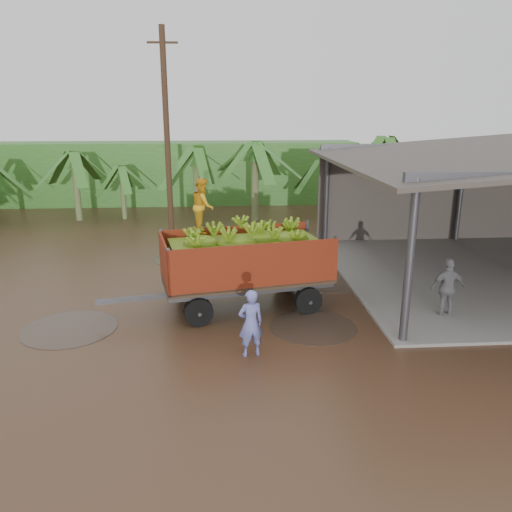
{
  "coord_description": "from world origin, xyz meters",
  "views": [
    {
      "loc": [
        0.98,
        -14.45,
        5.42
      ],
      "look_at": [
        1.95,
        -0.62,
        1.35
      ],
      "focal_mm": 35.0,
      "sensor_mm": 36.0,
      "label": 1
    }
  ],
  "objects": [
    {
      "name": "hedge_north",
      "position": [
        -2.0,
        16.0,
        1.8
      ],
      "size": [
        22.0,
        3.0,
        3.6
      ],
      "primitive_type": "cube",
      "color": "#2D661E",
      "rests_on": "ground"
    },
    {
      "name": "man_grey",
      "position": [
        6.99,
        -2.26,
        0.83
      ],
      "size": [
        1.01,
        0.48,
        1.67
      ],
      "primitive_type": "imported",
      "rotation": [
        0.0,
        0.0,
        3.22
      ],
      "color": "slate",
      "rests_on": "ground"
    },
    {
      "name": "man_blue",
      "position": [
        1.58,
        -4.1,
        0.8
      ],
      "size": [
        0.66,
        0.51,
        1.6
      ],
      "primitive_type": "imported",
      "rotation": [
        0.0,
        0.0,
        3.38
      ],
      "color": "#666CB9",
      "rests_on": "ground"
    },
    {
      "name": "banana_plants",
      "position": [
        -5.03,
        6.02,
        1.88
      ],
      "size": [
        25.37,
        20.47,
        4.16
      ],
      "color": "#2D661E",
      "rests_on": "ground"
    },
    {
      "name": "banana_trailer",
      "position": [
        1.6,
        -1.12,
        1.39
      ],
      "size": [
        6.49,
        3.1,
        3.65
      ],
      "rotation": [
        0.0,
        0.0,
        0.2
      ],
      "color": "#A82F18",
      "rests_on": "ground"
    },
    {
      "name": "utility_pole",
      "position": [
        -1.19,
        6.62,
        4.35
      ],
      "size": [
        1.2,
        0.24,
        8.58
      ],
      "color": "#47301E",
      "rests_on": "ground"
    },
    {
      "name": "ground",
      "position": [
        0.0,
        0.0,
        0.0
      ],
      "size": [
        100.0,
        100.0,
        0.0
      ],
      "primitive_type": "plane",
      "color": "black",
      "rests_on": "ground"
    }
  ]
}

